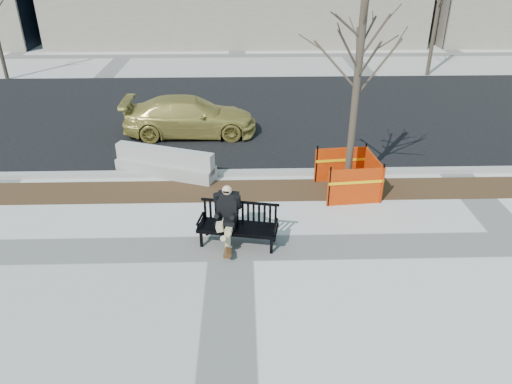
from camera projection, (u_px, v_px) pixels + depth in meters
ground at (231, 248)px, 10.22m from camera, size 120.00×120.00×0.00m
mulch_strip at (233, 191)px, 12.51m from camera, size 40.00×1.20×0.02m
asphalt_street at (235, 113)px, 17.98m from camera, size 60.00×10.40×0.01m
curb at (233, 173)px, 13.32m from camera, size 60.00×0.25×0.12m
bench at (238, 244)px, 10.37m from camera, size 1.80×0.93×0.92m
seated_man at (228, 241)px, 10.44m from camera, size 0.73×1.03×1.31m
tree_fence at (346, 192)px, 12.47m from camera, size 2.29×2.29×5.24m
sedan at (191, 134)px, 16.09m from camera, size 4.32×1.79×1.25m
jersey_barrier_left at (166, 175)px, 13.33m from camera, size 2.85×1.51×0.81m
far_tree_left at (7, 79)px, 22.27m from camera, size 2.55×2.55×5.18m
far_tree_right at (427, 75)px, 22.94m from camera, size 2.37×2.37×5.38m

